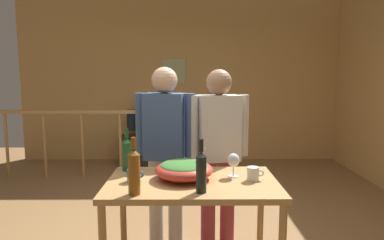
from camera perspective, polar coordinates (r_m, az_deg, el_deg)
The scene contains 15 objects.
back_wall at distance 6.19m, azimuth -1.98°, elevation 6.55°, with size 5.70×0.10×2.87m, color tan.
framed_picture at distance 6.13m, azimuth -3.03°, elevation 8.16°, with size 0.41×0.03×0.43m, color #A0AD78.
stair_railing at distance 5.24m, azimuth -9.88°, elevation -2.25°, with size 2.95×0.10×1.07m.
tv_console at distance 6.03m, azimuth -7.52°, elevation -4.96°, with size 0.90×0.40×0.49m, color #38281E.
flat_screen_tv at distance 5.90m, azimuth -7.64°, elevation -0.09°, with size 0.65×0.12×0.47m.
serving_table at distance 2.48m, azimuth 0.05°, elevation -12.12°, with size 1.20×0.73×0.81m.
salad_bowl at distance 2.48m, azimuth -1.33°, elevation -8.15°, with size 0.42×0.42×0.23m.
wine_glass at distance 2.53m, azimuth 6.93°, elevation -6.76°, with size 0.09×0.09×0.17m.
wine_bottle_green at distance 2.71m, azimuth -10.78°, elevation -5.51°, with size 0.08×0.08×0.33m.
wine_bottle_amber at distance 2.17m, azimuth -9.64°, elevation -8.37°, with size 0.08×0.08×0.36m.
wine_bottle_dark at distance 2.18m, azimuth 1.55°, elevation -8.52°, with size 0.07×0.07×0.34m.
mug_white at distance 2.48m, azimuth 10.17°, elevation -8.81°, with size 0.12×0.09×0.10m.
mug_blue at distance 2.46m, azimuth -9.76°, elevation -9.05°, with size 0.12×0.08×0.09m.
person_standing_left at distance 3.02m, azimuth -4.50°, elevation -4.05°, with size 0.53×0.28×1.62m.
person_standing_right at distance 3.03m, azimuth 4.41°, elevation -4.23°, with size 0.54×0.29×1.60m.
Camera 1 is at (0.17, -2.88, 1.56)m, focal length 32.01 mm.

